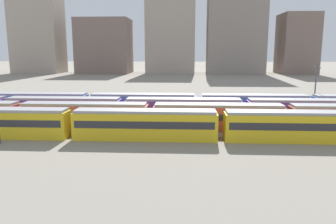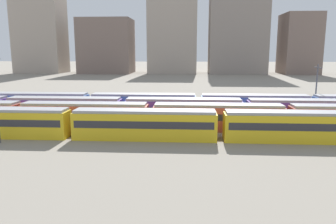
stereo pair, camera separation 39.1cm
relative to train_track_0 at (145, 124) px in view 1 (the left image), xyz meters
name	(u,v)px [view 1 (the left image)]	position (x,y,z in m)	size (l,w,h in m)	color
ground_plane	(16,124)	(-20.91, 7.80, -1.90)	(600.00, 600.00, 0.00)	gray
train_track_0	(145,124)	(0.00, 0.00, 0.00)	(55.80, 3.06, 3.75)	yellow
train_track_1	(151,116)	(0.15, 5.20, 0.00)	(74.70, 3.06, 3.75)	#BC4C38
train_track_2	(244,111)	(14.15, 10.40, 0.00)	(112.50, 3.06, 3.75)	#6B429E
train_track_3	(198,105)	(7.17, 15.60, 0.00)	(74.70, 3.06, 3.75)	#4C70BC
catenary_pole_1	(315,86)	(27.78, 18.66, 3.00)	(0.24, 3.20, 8.76)	#4C4C51
distant_building_0	(37,25)	(-69.38, 125.38, 21.97)	(23.07, 16.47, 47.74)	#A89989
distant_building_1	(105,46)	(-35.71, 125.38, 11.41)	(25.56, 19.77, 26.62)	#7A665B
distant_building_2	(170,37)	(-2.80, 125.38, 15.85)	(23.86, 12.74, 35.51)	#A89989
distant_building_3	(236,28)	(28.90, 125.38, 19.97)	(27.29, 17.19, 43.76)	gray
distant_building_4	(297,44)	(58.45, 125.38, 12.38)	(16.27, 19.51, 28.57)	#7A665B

